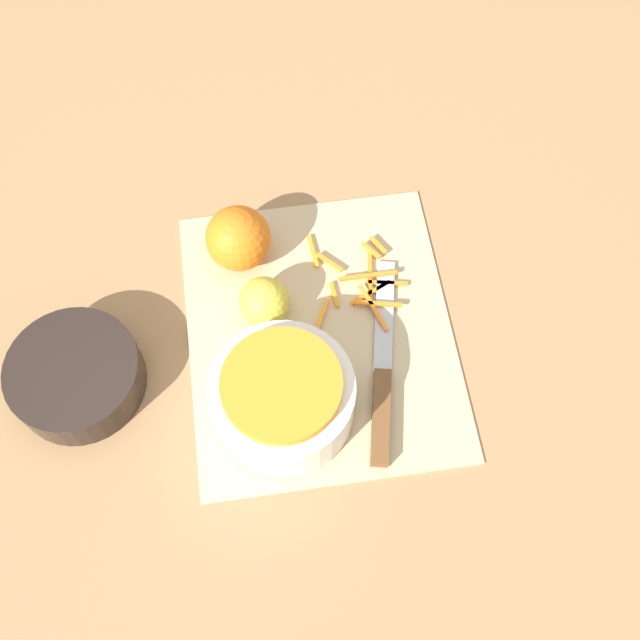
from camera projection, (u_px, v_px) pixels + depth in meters
name	position (u px, v px, depth m)	size (l,w,h in m)	color
ground_plane	(320.00, 333.00, 0.91)	(4.00, 4.00, 0.00)	#9E754C
cutting_board	(320.00, 332.00, 0.91)	(0.37, 0.32, 0.01)	#CCB284
bowl_speckled	(283.00, 397.00, 0.82)	(0.16, 0.16, 0.08)	silver
bowl_dark	(76.00, 376.00, 0.86)	(0.15, 0.15, 0.05)	black
knife	(382.00, 393.00, 0.86)	(0.26, 0.08, 0.02)	brown
orange_left	(238.00, 238.00, 0.91)	(0.08, 0.08, 0.08)	orange
lemon	(264.00, 302.00, 0.89)	(0.06, 0.06, 0.06)	gold
peel_pile	(358.00, 284.00, 0.93)	(0.16, 0.14, 0.01)	orange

